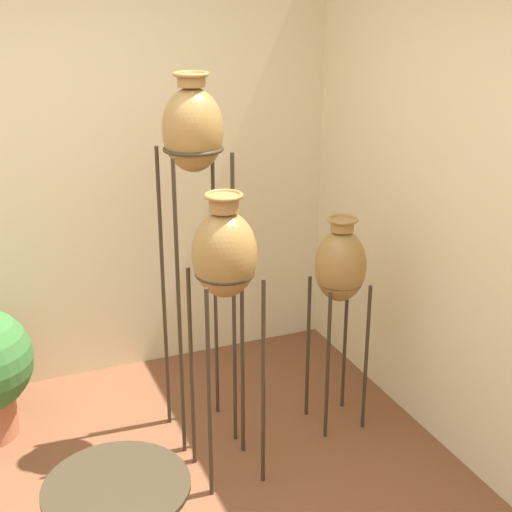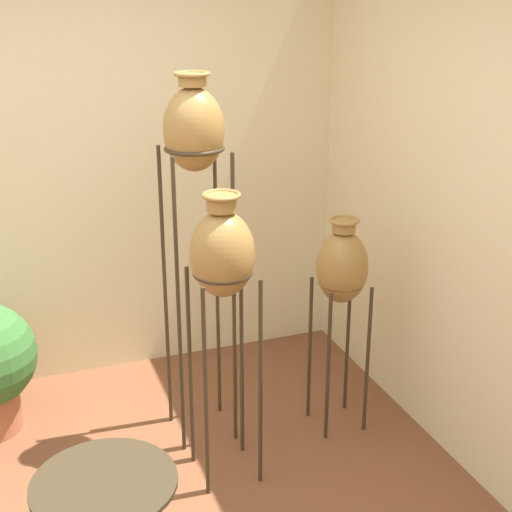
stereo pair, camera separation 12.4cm
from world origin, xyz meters
name	(u,v)px [view 2 (the right image)]	position (x,y,z in m)	size (l,w,h in m)	color
wall_back	(25,164)	(0.00, 1.92, 1.35)	(7.77, 0.06, 2.70)	beige
vase_stand_tall	(194,140)	(0.74, 1.00, 1.61)	(0.31, 0.31, 1.92)	#382D1E
vase_stand_medium	(222,258)	(0.75, 0.61, 1.14)	(0.30, 0.30, 1.44)	#382D1E
vase_stand_short	(342,270)	(1.46, 0.81, 0.92)	(0.27, 0.27, 1.19)	#382D1E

